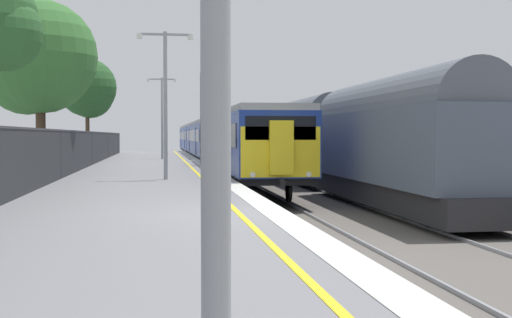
{
  "coord_description": "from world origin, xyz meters",
  "views": [
    {
      "loc": [
        -1.95,
        -13.58,
        1.57
      ],
      "look_at": [
        1.59,
        10.94,
        0.71
      ],
      "focal_mm": 47.64,
      "sensor_mm": 36.0,
      "label": 1
    }
  ],
  "objects_px": {
    "platform_lamp_far": "(162,111)",
    "freight_train_adjacent_track": "(339,138)",
    "background_tree_centre": "(36,61)",
    "commuter_train_at_platform": "(210,139)",
    "signal_gantry": "(207,107)",
    "platform_lamp_mid": "(165,92)",
    "background_tree_left": "(88,90)"
  },
  "relations": [
    {
      "from": "platform_lamp_far",
      "to": "freight_train_adjacent_track",
      "type": "bearing_deg",
      "value": -64.18
    },
    {
      "from": "background_tree_centre",
      "to": "freight_train_adjacent_track",
      "type": "bearing_deg",
      "value": 1.15
    },
    {
      "from": "platform_lamp_far",
      "to": "commuter_train_at_platform",
      "type": "bearing_deg",
      "value": 64.39
    },
    {
      "from": "signal_gantry",
      "to": "platform_lamp_far",
      "type": "bearing_deg",
      "value": 103.38
    },
    {
      "from": "freight_train_adjacent_track",
      "to": "background_tree_centre",
      "type": "height_order",
      "value": "background_tree_centre"
    },
    {
      "from": "signal_gantry",
      "to": "platform_lamp_mid",
      "type": "relative_size",
      "value": 0.94
    },
    {
      "from": "signal_gantry",
      "to": "platform_lamp_mid",
      "type": "bearing_deg",
      "value": -101.23
    },
    {
      "from": "platform_lamp_mid",
      "to": "freight_train_adjacent_track",
      "type": "bearing_deg",
      "value": 33.96
    },
    {
      "from": "platform_lamp_mid",
      "to": "background_tree_left",
      "type": "distance_m",
      "value": 24.94
    },
    {
      "from": "signal_gantry",
      "to": "platform_lamp_far",
      "type": "distance_m",
      "value": 9.98
    },
    {
      "from": "freight_train_adjacent_track",
      "to": "platform_lamp_mid",
      "type": "relative_size",
      "value": 5.41
    },
    {
      "from": "commuter_train_at_platform",
      "to": "platform_lamp_mid",
      "type": "bearing_deg",
      "value": -97.37
    },
    {
      "from": "commuter_train_at_platform",
      "to": "signal_gantry",
      "type": "height_order",
      "value": "signal_gantry"
    },
    {
      "from": "platform_lamp_mid",
      "to": "commuter_train_at_platform",
      "type": "bearing_deg",
      "value": 82.63
    },
    {
      "from": "freight_train_adjacent_track",
      "to": "background_tree_left",
      "type": "relative_size",
      "value": 4.09
    },
    {
      "from": "freight_train_adjacent_track",
      "to": "platform_lamp_mid",
      "type": "distance_m",
      "value": 9.53
    },
    {
      "from": "background_tree_centre",
      "to": "platform_lamp_mid",
      "type": "bearing_deg",
      "value": -43.21
    },
    {
      "from": "platform_lamp_far",
      "to": "signal_gantry",
      "type": "bearing_deg",
      "value": -76.62
    },
    {
      "from": "commuter_train_at_platform",
      "to": "freight_train_adjacent_track",
      "type": "height_order",
      "value": "freight_train_adjacent_track"
    },
    {
      "from": "platform_lamp_far",
      "to": "background_tree_centre",
      "type": "relative_size",
      "value": 0.75
    },
    {
      "from": "background_tree_left",
      "to": "background_tree_centre",
      "type": "relative_size",
      "value": 0.96
    },
    {
      "from": "commuter_train_at_platform",
      "to": "freight_train_adjacent_track",
      "type": "bearing_deg",
      "value": -80.52
    },
    {
      "from": "freight_train_adjacent_track",
      "to": "platform_lamp_far",
      "type": "relative_size",
      "value": 5.25
    },
    {
      "from": "signal_gantry",
      "to": "platform_lamp_mid",
      "type": "distance_m",
      "value": 11.85
    },
    {
      "from": "platform_lamp_mid",
      "to": "background_tree_centre",
      "type": "relative_size",
      "value": 0.73
    },
    {
      "from": "background_tree_centre",
      "to": "signal_gantry",
      "type": "bearing_deg",
      "value": 41.12
    },
    {
      "from": "commuter_train_at_platform",
      "to": "platform_lamp_far",
      "type": "distance_m",
      "value": 8.96
    },
    {
      "from": "background_tree_left",
      "to": "signal_gantry",
      "type": "bearing_deg",
      "value": -59.8
    },
    {
      "from": "commuter_train_at_platform",
      "to": "signal_gantry",
      "type": "bearing_deg",
      "value": -94.78
    },
    {
      "from": "signal_gantry",
      "to": "background_tree_left",
      "type": "bearing_deg",
      "value": 120.2
    },
    {
      "from": "platform_lamp_mid",
      "to": "platform_lamp_far",
      "type": "distance_m",
      "value": 21.33
    },
    {
      "from": "signal_gantry",
      "to": "commuter_train_at_platform",
      "type": "bearing_deg",
      "value": 85.22
    }
  ]
}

